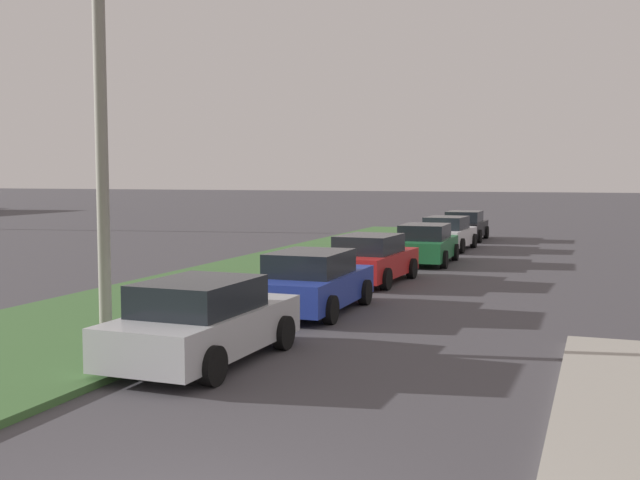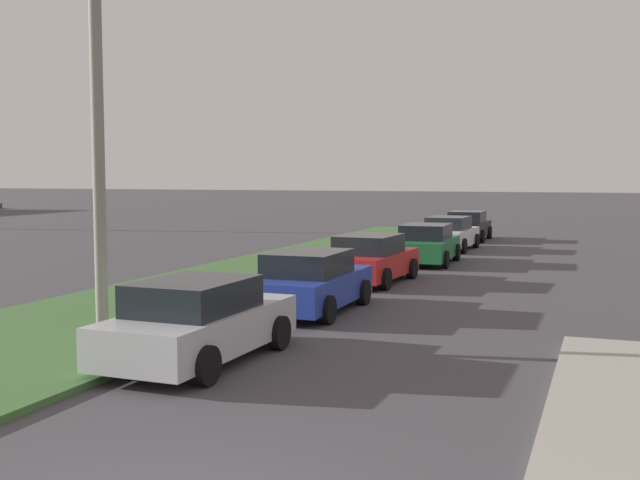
{
  "view_description": "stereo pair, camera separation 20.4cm",
  "coord_description": "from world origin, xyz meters",
  "px_view_note": "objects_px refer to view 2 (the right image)",
  "views": [
    {
      "loc": [
        -5.55,
        -3.45,
        3.26
      ],
      "look_at": [
        16.69,
        4.7,
        1.27
      ],
      "focal_mm": 43.25,
      "sensor_mm": 36.0,
      "label": 1
    },
    {
      "loc": [
        -5.47,
        -3.64,
        3.26
      ],
      "look_at": [
        16.69,
        4.7,
        1.27
      ],
      "focal_mm": 43.25,
      "sensor_mm": 36.0,
      "label": 2
    }
  ],
  "objects_px": {
    "parked_car_blue": "(310,282)",
    "parked_car_black": "(468,226)",
    "parked_car_silver": "(198,322)",
    "parked_car_red": "(371,259)",
    "parked_car_white": "(449,234)",
    "parked_car_green": "(427,244)",
    "streetlight": "(112,115)"
  },
  "relations": [
    {
      "from": "parked_car_silver",
      "to": "parked_car_red",
      "type": "distance_m",
      "value": 10.64
    },
    {
      "from": "parked_car_red",
      "to": "parked_car_green",
      "type": "bearing_deg",
      "value": -2.33
    },
    {
      "from": "parked_car_silver",
      "to": "parked_car_white",
      "type": "distance_m",
      "value": 21.74
    },
    {
      "from": "parked_car_silver",
      "to": "parked_car_blue",
      "type": "bearing_deg",
      "value": 0.94
    },
    {
      "from": "parked_car_red",
      "to": "streetlight",
      "type": "xyz_separation_m",
      "value": [
        -9.99,
        2.07,
        3.67
      ]
    },
    {
      "from": "streetlight",
      "to": "parked_car_black",
      "type": "bearing_deg",
      "value": -4.66
    },
    {
      "from": "parked_car_green",
      "to": "streetlight",
      "type": "bearing_deg",
      "value": 168.71
    },
    {
      "from": "parked_car_blue",
      "to": "parked_car_black",
      "type": "xyz_separation_m",
      "value": [
        21.84,
        0.03,
        0.0
      ]
    },
    {
      "from": "parked_car_red",
      "to": "parked_car_black",
      "type": "bearing_deg",
      "value": 2.15
    },
    {
      "from": "parked_car_silver",
      "to": "parked_car_red",
      "type": "height_order",
      "value": "same"
    },
    {
      "from": "parked_car_white",
      "to": "streetlight",
      "type": "distance_m",
      "value": 21.53
    },
    {
      "from": "parked_car_black",
      "to": "parked_car_green",
      "type": "bearing_deg",
      "value": -178.77
    },
    {
      "from": "parked_car_red",
      "to": "parked_car_white",
      "type": "bearing_deg",
      "value": 1.3
    },
    {
      "from": "parked_car_blue",
      "to": "parked_car_black",
      "type": "relative_size",
      "value": 1.0
    },
    {
      "from": "parked_car_red",
      "to": "streetlight",
      "type": "relative_size",
      "value": 0.58
    },
    {
      "from": "parked_car_blue",
      "to": "parked_car_green",
      "type": "relative_size",
      "value": 0.99
    },
    {
      "from": "parked_car_white",
      "to": "parked_car_red",
      "type": "bearing_deg",
      "value": -179.35
    },
    {
      "from": "parked_car_silver",
      "to": "streetlight",
      "type": "relative_size",
      "value": 0.58
    },
    {
      "from": "parked_car_green",
      "to": "parked_car_black",
      "type": "height_order",
      "value": "same"
    },
    {
      "from": "parked_car_red",
      "to": "parked_car_green",
      "type": "relative_size",
      "value": 1.0
    },
    {
      "from": "parked_car_green",
      "to": "parked_car_white",
      "type": "relative_size",
      "value": 1.0
    },
    {
      "from": "parked_car_silver",
      "to": "parked_car_red",
      "type": "relative_size",
      "value": 0.99
    },
    {
      "from": "parked_car_red",
      "to": "parked_car_green",
      "type": "height_order",
      "value": "same"
    },
    {
      "from": "parked_car_red",
      "to": "parked_car_black",
      "type": "relative_size",
      "value": 1.01
    },
    {
      "from": "parked_car_silver",
      "to": "parked_car_black",
      "type": "bearing_deg",
      "value": 1.21
    },
    {
      "from": "parked_car_silver",
      "to": "parked_car_green",
      "type": "distance_m",
      "value": 16.23
    },
    {
      "from": "parked_car_green",
      "to": "streetlight",
      "type": "distance_m",
      "value": 16.2
    },
    {
      "from": "parked_car_green",
      "to": "parked_car_black",
      "type": "xyz_separation_m",
      "value": [
        10.92,
        0.38,
        0.0
      ]
    },
    {
      "from": "parked_car_blue",
      "to": "streetlight",
      "type": "bearing_deg",
      "value": 154.37
    },
    {
      "from": "parked_car_black",
      "to": "parked_car_blue",
      "type": "bearing_deg",
      "value": 179.32
    },
    {
      "from": "parked_car_green",
      "to": "streetlight",
      "type": "height_order",
      "value": "streetlight"
    },
    {
      "from": "parked_car_silver",
      "to": "streetlight",
      "type": "xyz_separation_m",
      "value": [
        0.65,
        2.16,
        3.67
      ]
    }
  ]
}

